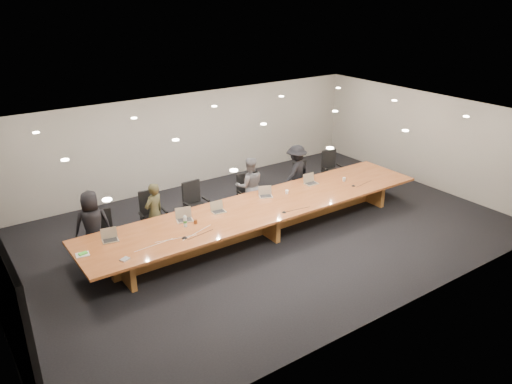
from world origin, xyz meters
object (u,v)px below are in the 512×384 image
Objects in this scene: chair_right at (303,180)px; person_b at (154,213)px; chair_mid_right at (248,193)px; paper_cup_far at (344,179)px; chair_far_right at (332,169)px; av_box at (125,259)px; laptop_e at (311,179)px; water_bottle at (185,222)px; laptop_d at (266,192)px; mic_center at (284,212)px; person_a at (93,225)px; person_c at (250,186)px; laptop_b at (184,215)px; chair_mid_left at (197,205)px; conference_table at (263,214)px; amber_mug at (196,222)px; mic_right at (353,186)px; paper_cup_near at (287,192)px; chair_far_left at (103,233)px; mic_left at (185,237)px; person_d at (296,172)px; laptop_c at (219,207)px; laptop_a at (110,235)px; chair_left at (153,216)px.

person_b is (-4.59, -0.06, 0.21)m from chair_right.
chair_mid_right is 10.42× the size of paper_cup_far.
av_box is (-7.23, -1.91, 0.20)m from chair_far_right.
laptop_e is 3.98m from water_bottle.
water_bottle is 2.43× the size of paper_cup_far.
mic_center is (-0.20, -1.00, -0.12)m from laptop_d.
person_a reaches higher than water_bottle.
laptop_b is (-2.34, -0.83, 0.11)m from person_c.
chair_mid_left reaches higher than chair_far_right.
paper_cup_far is at bearing 176.47° from person_c.
conference_table is 3.96m from person_a.
water_bottle is 2.60× the size of amber_mug.
chair_far_right is 1.87m from mic_right.
paper_cup_near is (3.25, -0.88, 0.06)m from person_b.
chair_far_left reaches higher than paper_cup_near.
chair_far_right reaches higher than conference_table.
chair_mid_left reaches higher than water_bottle.
chair_right reaches higher than mic_center.
chair_mid_left is at bearing 162.40° from paper_cup_far.
person_c reaches higher than person_b.
paper_cup_far is (2.36, -1.09, 0.01)m from person_c.
chair_mid_right reaches higher than mic_center.
mic_left is at bearing -138.20° from laptop_d.
person_d is (2.04, 1.25, 0.27)m from conference_table.
mic_left is (-5.10, -0.49, -0.03)m from paper_cup_far.
chair_mid_left is 2.12m from mic_left.
laptop_b is 3.83m from laptop_e.
person_a is 2.83m from laptop_c.
person_b reaches higher than conference_table.
chair_mid_right is 3.02× the size of laptop_e.
chair_mid_left is 4.64m from chair_far_right.
laptop_c is at bearing 174.39° from person_a.
paper_cup_far is (5.09, -1.07, 0.06)m from person_b.
person_a is at bearing 130.98° from mic_left.
conference_table is 84.53× the size of mic_right.
laptop_b is 3.66× the size of paper_cup_near.
chair_mid_right is 2.84m from water_bottle.
chair_right is 6.23m from av_box.
amber_mug is (-0.74, -0.23, -0.08)m from laptop_c.
laptop_c is 0.78m from amber_mug.
av_box is (-1.38, -1.71, 0.02)m from person_b.
person_d is 1.50m from paper_cup_near.
laptop_a is 3.96m from mic_center.
conference_table is 36.86× the size of water_bottle.
chair_far_right reaches higher than mic_left.
chair_left is 11.95× the size of paper_cup_far.
conference_table is 8.48× the size of chair_right.
paper_cup_far is (0.87, -0.35, -0.09)m from laptop_e.
person_a is 4.20m from laptop_d.
person_a reaches higher than person_b.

